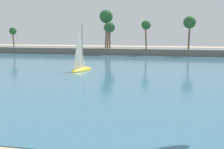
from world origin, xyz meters
The scene contains 3 objects.
sea centered at (0.00, 63.77, 0.03)m, with size 220.00×110.13×0.06m, color #386B84.
palm_headland centered at (3.72, 78.73, 3.12)m, with size 117.42×7.32×13.46m.
sailboat_near_shore centered at (-12.49, 41.95, 0.84)m, with size 3.18×6.23×8.67m.
Camera 1 is at (3.46, -6.51, 6.92)m, focal length 47.57 mm.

